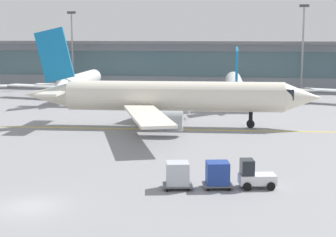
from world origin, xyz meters
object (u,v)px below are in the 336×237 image
taxiing_regional_jet (171,97)px  apron_light_mast_2 (303,45)px  cargo_dolly_lead (218,174)px  gate_airplane_2 (80,82)px  baggage_tug (254,176)px  apron_light_mast_1 (72,46)px  cargo_dolly_trailing (178,174)px  gate_airplane_3 (234,85)px

taxiing_regional_jet → apron_light_mast_2: bearing=62.3°
taxiing_regional_jet → cargo_dolly_lead: bearing=-77.7°
gate_airplane_2 → apron_light_mast_2: (38.80, 15.31, 6.16)m
gate_airplane_2 → baggage_tug: gate_airplane_2 is taller
cargo_dolly_lead → apron_light_mast_2: (10.99, 67.27, 7.87)m
gate_airplane_2 → cargo_dolly_lead: gate_airplane_2 is taller
cargo_dolly_lead → apron_light_mast_1: apron_light_mast_1 is taller
baggage_tug → cargo_dolly_lead: baggage_tug is taller
baggage_tug → cargo_dolly_trailing: 5.53m
gate_airplane_2 → gate_airplane_3: size_ratio=1.00×
taxiing_regional_jet → cargo_dolly_trailing: (4.60, -25.79, -2.50)m
gate_airplane_2 → baggage_tug: 59.77m
gate_airplane_3 → apron_light_mast_1: 38.95m
apron_light_mast_2 → gate_airplane_3: bearing=-124.8°
gate_airplane_2 → apron_light_mast_2: size_ratio=1.69×
taxiing_regional_jet → baggage_tug: bearing=-72.0°
cargo_dolly_lead → apron_light_mast_2: size_ratio=0.14×
gate_airplane_3 → apron_light_mast_1: (-33.86, 18.38, 5.70)m
baggage_tug → apron_light_mast_1: (-37.43, 67.92, 7.58)m
cargo_dolly_trailing → apron_light_mast_2: 69.69m
gate_airplane_2 → gate_airplane_3: 26.91m
apron_light_mast_2 → taxiing_regional_jet: bearing=-113.6°
cargo_dolly_lead → baggage_tug: bearing=-0.0°
taxiing_regional_jet → cargo_dolly_trailing: taxiing_regional_jet is taller
apron_light_mast_2 → baggage_tug: bearing=-97.2°
gate_airplane_2 → taxiing_regional_jet: (20.40, -26.76, 0.78)m
cargo_dolly_trailing → gate_airplane_3: bearing=76.1°
baggage_tug → apron_light_mast_2: (8.40, 66.73, 8.04)m
gate_airplane_2 → apron_light_mast_2: bearing=-72.2°
gate_airplane_3 → baggage_tug: (3.56, -49.54, -1.88)m
cargo_dolly_trailing → apron_light_mast_2: size_ratio=0.14×
gate_airplane_2 → cargo_dolly_lead: size_ratio=11.71×
apron_light_mast_1 → baggage_tug: bearing=-61.1°
taxiing_regional_jet → cargo_dolly_lead: taxiing_regional_jet is taller
taxiing_regional_jet → apron_light_mast_1: 51.45m
taxiing_regional_jet → cargo_dolly_trailing: 26.32m
gate_airplane_3 → cargo_dolly_trailing: size_ratio=11.71×
taxiing_regional_jet → gate_airplane_2: bearing=123.2°
gate_airplane_3 → baggage_tug: bearing=-179.7°
apron_light_mast_1 → gate_airplane_3: bearing=-28.5°
gate_airplane_2 → baggage_tug: bearing=-153.1°
gate_airplane_3 → taxiing_regional_jet: taxiing_regional_jet is taller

